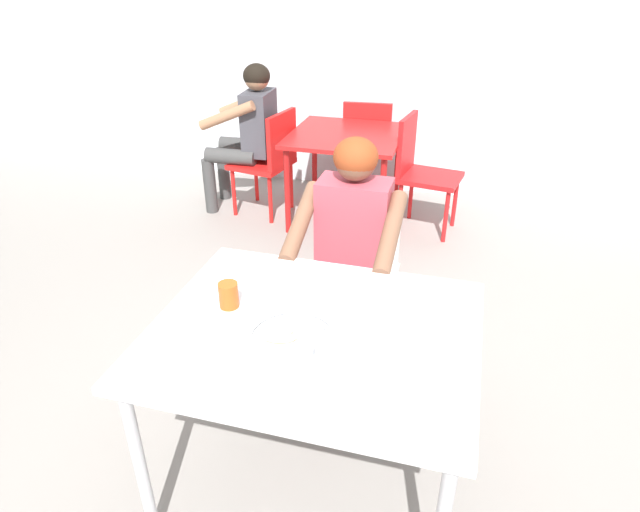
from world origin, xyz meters
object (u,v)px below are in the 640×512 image
object	(u,v)px
chair_red_left	(270,157)
chair_red_far	(368,140)
table_background_red	(346,144)
table_foreground	(314,345)
thali_tray	(293,337)
diner_foreground	(349,243)
chair_foreground	(357,264)
drinking_cup	(229,294)
patron_background	(248,125)
chair_red_right	(420,167)

from	to	relation	value
chair_red_left	chair_red_far	size ratio (longest dim) A/B	1.02
table_background_red	chair_red_left	bearing A→B (deg)	-174.22
table_foreground	table_background_red	xyz separation A→B (m)	(-0.47, 2.48, -0.06)
table_foreground	chair_red_left	bearing A→B (deg)	113.74
thali_tray	diner_foreground	xyz separation A→B (m)	(0.01, 0.82, -0.05)
chair_foreground	chair_red_far	size ratio (longest dim) A/B	0.97
drinking_cup	chair_red_left	size ratio (longest dim) A/B	0.12
drinking_cup	patron_background	xyz separation A→B (m)	(-0.92, 2.42, -0.09)
chair_red_far	drinking_cup	bearing A→B (deg)	-88.74
thali_tray	drinking_cup	distance (m)	0.32
drinking_cup	chair_red_left	world-z (taller)	drinking_cup
drinking_cup	chair_red_left	bearing A→B (deg)	106.96
table_foreground	chair_red_far	distance (m)	3.09
drinking_cup	table_background_red	world-z (taller)	drinking_cup
drinking_cup	chair_foreground	distance (m)	1.01
thali_tray	table_background_red	distance (m)	2.59
chair_red_far	diner_foreground	bearing A→B (deg)	-81.12
table_foreground	chair_red_far	bearing A→B (deg)	97.59
thali_tray	chair_red_right	distance (m)	2.56
table_foreground	thali_tray	bearing A→B (deg)	-124.46
table_background_red	thali_tray	bearing A→B (deg)	-80.81
drinking_cup	table_background_red	bearing A→B (deg)	92.95
chair_foreground	chair_red_left	size ratio (longest dim) A/B	0.96
diner_foreground	patron_background	xyz separation A→B (m)	(-1.21, 1.73, 0.00)
table_foreground	chair_foreground	size ratio (longest dim) A/B	1.40
chair_foreground	chair_red_far	bearing A→B (deg)	99.82
thali_tray	chair_red_left	size ratio (longest dim) A/B	0.36
chair_red_left	table_background_red	bearing A→B (deg)	5.78
thali_tray	patron_background	xyz separation A→B (m)	(-1.21, 2.55, -0.05)
diner_foreground	chair_red_left	xyz separation A→B (m)	(-1.02, 1.68, -0.22)
chair_red_left	chair_red_right	size ratio (longest dim) A/B	0.97
chair_red_right	patron_background	distance (m)	1.39
chair_red_left	diner_foreground	bearing A→B (deg)	-58.72
chair_foreground	diner_foreground	bearing A→B (deg)	-90.31
chair_foreground	thali_tray	bearing A→B (deg)	-90.48
chair_red_left	chair_red_far	distance (m)	0.92
thali_tray	chair_red_right	bearing A→B (deg)	86.35
drinking_cup	table_background_red	xyz separation A→B (m)	(-0.12, 2.43, -0.18)
table_foreground	chair_foreground	xyz separation A→B (m)	(-0.04, 0.96, -0.21)
table_foreground	thali_tray	size ratio (longest dim) A/B	3.77
table_foreground	drinking_cup	xyz separation A→B (m)	(-0.34, 0.05, 0.12)
patron_background	diner_foreground	bearing A→B (deg)	-54.96
table_background_red	patron_background	bearing A→B (deg)	-179.69
diner_foreground	chair_foreground	bearing A→B (deg)	89.69
table_background_red	chair_red_left	world-z (taller)	chair_red_left
table_foreground	drinking_cup	world-z (taller)	drinking_cup
thali_tray	chair_red_left	distance (m)	2.71
table_foreground	chair_red_far	size ratio (longest dim) A/B	1.36
diner_foreground	chair_red_left	size ratio (longest dim) A/B	1.40
chair_red_left	patron_background	bearing A→B (deg)	164.05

